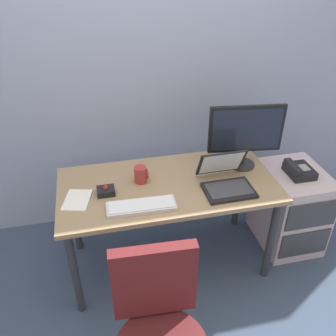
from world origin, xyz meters
TOP-DOWN VIEW (x-y plane):
  - ground_plane at (0.00, 0.00)m, footprint 8.00×8.00m
  - back_wall at (0.00, 0.70)m, footprint 6.00×0.10m
  - desk at (0.00, 0.00)m, footprint 1.41×0.69m
  - file_cabinet at (0.96, 0.02)m, footprint 0.42×0.53m
  - desk_phone at (0.95, 0.01)m, footprint 0.17×0.20m
  - monitor_main at (0.55, 0.10)m, footprint 0.50×0.18m
  - keyboard at (-0.21, -0.21)m, footprint 0.41×0.15m
  - laptop at (0.35, -0.11)m, footprint 0.31×0.32m
  - trackball_mouse at (-0.40, -0.02)m, footprint 0.11×0.09m
  - coffee_mug at (-0.17, 0.06)m, footprint 0.09×0.08m
  - paper_notepad at (-0.58, -0.06)m, footprint 0.20×0.24m

SIDE VIEW (x-z plane):
  - ground_plane at x=0.00m, z-range 0.00..0.00m
  - file_cabinet at x=0.96m, z-range 0.00..0.63m
  - desk at x=0.00m, z-range 0.27..0.98m
  - desk_phone at x=0.95m, z-range 0.62..0.71m
  - paper_notepad at x=-0.58m, z-range 0.71..0.72m
  - keyboard at x=-0.21m, z-range 0.71..0.73m
  - trackball_mouse at x=-0.40m, z-range 0.70..0.76m
  - laptop at x=0.35m, z-range 0.65..0.87m
  - coffee_mug at x=-0.17m, z-range 0.71..0.82m
  - monitor_main at x=0.55m, z-range 0.74..1.19m
  - back_wall at x=0.00m, z-range 0.00..2.80m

